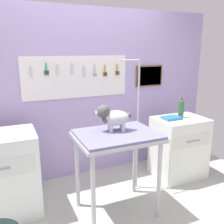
{
  "coord_description": "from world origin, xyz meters",
  "views": [
    {
      "loc": [
        -1.0,
        -1.97,
        1.76
      ],
      "look_at": [
        0.0,
        0.29,
        1.13
      ],
      "focal_mm": 40.02,
      "sensor_mm": 36.0,
      "label": 1
    }
  ],
  "objects": [
    {
      "name": "grooming_arm",
      "position": [
        0.48,
        0.59,
        0.77
      ],
      "size": [
        0.3,
        0.11,
        1.65
      ],
      "color": "#B7B7BC",
      "rests_on": "ground"
    },
    {
      "name": "rear_wall_panel",
      "position": [
        0.01,
        1.28,
        1.16
      ],
      "size": [
        4.0,
        0.11,
        2.3
      ],
      "color": "#AD99D0",
      "rests_on": "ground"
    },
    {
      "name": "soda_bottle",
      "position": [
        1.21,
        0.68,
        0.97
      ],
      "size": [
        0.08,
        0.08,
        0.27
      ],
      "color": "#316436",
      "rests_on": "cabinet_right"
    },
    {
      "name": "supply_tray",
      "position": [
        1.04,
        0.66,
        0.86
      ],
      "size": [
        0.24,
        0.18,
        0.04
      ],
      "color": "blue",
      "rests_on": "cabinet_right"
    },
    {
      "name": "grooming_table",
      "position": [
        0.04,
        0.25,
        0.81
      ],
      "size": [
        0.85,
        0.65,
        0.92
      ],
      "color": "#B7B7BC",
      "rests_on": "ground"
    },
    {
      "name": "dog",
      "position": [
        0.03,
        0.33,
        1.07
      ],
      "size": [
        0.39,
        0.25,
        0.29
      ],
      "color": "silver",
      "rests_on": "grooming_table"
    },
    {
      "name": "cabinet_right",
      "position": [
        1.18,
        0.64,
        0.42
      ],
      "size": [
        0.68,
        0.54,
        0.85
      ],
      "color": "white",
      "rests_on": "ground"
    }
  ]
}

